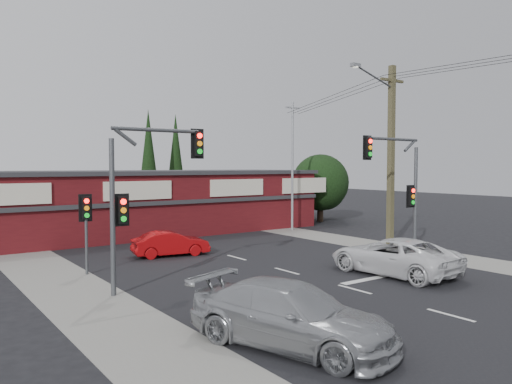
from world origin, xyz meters
TOP-DOWN VIEW (x-y plane):
  - ground at (0.00, 0.00)m, footprint 120.00×120.00m
  - road_strip at (0.00, 5.00)m, footprint 14.00×70.00m
  - verge_left at (-8.50, 5.00)m, footprint 3.00×70.00m
  - verge_right at (8.50, 5.00)m, footprint 3.00×70.00m
  - stop_line at (3.50, -1.50)m, footprint 6.50×0.35m
  - white_suv at (3.25, -1.45)m, footprint 2.87×5.69m
  - silver_suv at (-5.60, -5.39)m, footprint 3.96×5.95m
  - red_sedan at (-2.41, 7.91)m, footprint 3.99×1.98m
  - lane_dashes at (0.00, -0.36)m, footprint 0.12×36.88m
  - shop_building at (-0.99, 16.99)m, footprint 27.30×8.40m
  - tree_cluster at (14.69, 15.44)m, footprint 5.90×5.10m
  - conifer_near at (3.50, 24.00)m, footprint 1.80×1.80m
  - conifer_far at (7.00, 26.00)m, footprint 1.80×1.80m
  - traffic_mast_left at (-6.43, 2.00)m, footprint 3.77×0.27m
  - traffic_mast_right at (6.86, 1.00)m, footprint 3.96×0.27m
  - pedestal_signal at (-7.20, 6.01)m, footprint 0.55×0.27m
  - utility_pole at (8.36, 2.99)m, footprint 4.38×0.59m
  - steel_pole at (9.00, 12.00)m, footprint 1.20×0.16m
  - power_lines at (8.47, -2.47)m, footprint 2.01×29.00m

SIDE VIEW (x-z plane):
  - ground at x=0.00m, z-range 0.00..0.00m
  - road_strip at x=0.00m, z-range 0.00..0.01m
  - verge_left at x=-8.50m, z-range 0.00..0.02m
  - verge_right at x=8.50m, z-range 0.00..0.02m
  - stop_line at x=3.50m, z-range 0.01..0.02m
  - lane_dashes at x=0.00m, z-range 0.01..0.02m
  - red_sedan at x=-2.41m, z-range 0.00..1.26m
  - white_suv at x=3.25m, z-range 0.00..1.54m
  - silver_suv at x=-5.60m, z-range 0.00..1.60m
  - shop_building at x=-0.99m, z-range 0.02..4.25m
  - pedestal_signal at x=-7.20m, z-range 0.72..4.09m
  - tree_cluster at x=14.69m, z-range 0.15..5.65m
  - traffic_mast_left at x=-6.43m, z-range 0.94..6.92m
  - traffic_mast_right at x=6.86m, z-range 0.96..6.93m
  - steel_pole at x=9.00m, z-range 0.20..9.20m
  - utility_pole at x=8.36m, z-range 0.40..10.40m
  - conifer_near at x=3.50m, z-range 0.85..10.10m
  - conifer_far at x=7.00m, z-range 0.85..10.10m
  - power_lines at x=8.47m, z-range 8.43..9.65m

